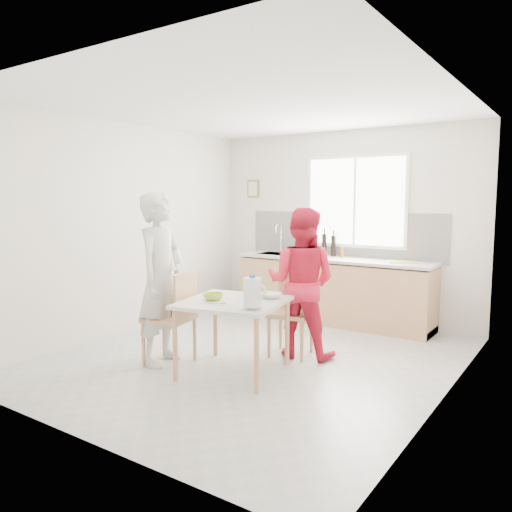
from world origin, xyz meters
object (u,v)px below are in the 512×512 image
at_px(chair_left, 175,314).
at_px(bowl_green, 213,297).
at_px(dining_table, 233,308).
at_px(wine_bottle_a, 324,245).
at_px(bowl_white, 271,296).
at_px(person_white, 161,278).
at_px(chair_far, 293,308).
at_px(wine_bottle_b, 333,246).
at_px(person_red, 301,283).
at_px(milk_jug, 253,292).

bearing_deg(chair_left, bowl_green, 84.00).
xyz_separation_m(dining_table, wine_bottle_a, (-0.30, 2.59, 0.42)).
relative_size(chair_left, bowl_white, 4.68).
bearing_deg(person_white, chair_far, -55.33).
distance_m(chair_far, person_white, 1.49).
distance_m(bowl_green, wine_bottle_a, 2.70).
bearing_deg(wine_bottle_a, bowl_white, -76.72).
relative_size(bowl_white, wine_bottle_b, 0.70).
height_order(chair_left, bowl_green, chair_left).
distance_m(dining_table, person_white, 0.87).
distance_m(person_white, wine_bottle_b, 2.88).
distance_m(chair_left, person_white, 0.40).
xyz_separation_m(chair_left, person_white, (-0.16, -0.03, 0.37)).
distance_m(dining_table, bowl_white, 0.40).
xyz_separation_m(chair_far, person_red, (0.11, -0.02, 0.30)).
xyz_separation_m(dining_table, person_red, (0.29, 0.86, 0.16)).
bearing_deg(chair_far, person_red, -19.47).
relative_size(chair_left, bowl_green, 4.74).
distance_m(chair_left, wine_bottle_a, 2.80).
bearing_deg(bowl_green, milk_jug, -12.04).
height_order(dining_table, person_white, person_white).
relative_size(wine_bottle_a, wine_bottle_b, 1.07).
height_order(bowl_green, milk_jug, milk_jug).
xyz_separation_m(dining_table, chair_far, (0.18, 0.88, -0.14)).
height_order(dining_table, chair_far, chair_far).
bearing_deg(person_red, chair_far, -19.47).
relative_size(dining_table, milk_jug, 3.87).
bearing_deg(wine_bottle_a, bowl_green, -87.63).
bearing_deg(chair_left, wine_bottle_b, 158.17).
relative_size(dining_table, person_red, 0.69).
bearing_deg(milk_jug, dining_table, 139.11).
bearing_deg(chair_far, milk_jug, -91.33).
height_order(person_white, person_red, person_white).
distance_m(chair_left, chair_far, 1.31).
distance_m(dining_table, wine_bottle_b, 2.67).
relative_size(chair_left, milk_jug, 3.36).
relative_size(person_white, bowl_white, 8.63).
height_order(chair_left, wine_bottle_b, wine_bottle_b).
xyz_separation_m(bowl_green, milk_jug, (0.56, -0.12, 0.12)).
xyz_separation_m(person_white, bowl_white, (1.06, 0.48, -0.14)).
relative_size(person_red, wine_bottle_a, 5.14).
bearing_deg(bowl_white, chair_far, 96.73).
bearing_deg(dining_table, wine_bottle_a, 96.53).
relative_size(dining_table, bowl_green, 5.46).
relative_size(chair_left, person_white, 0.54).
distance_m(wine_bottle_a, wine_bottle_b, 0.13).
xyz_separation_m(dining_table, milk_jug, (0.37, -0.21, 0.23)).
height_order(bowl_white, wine_bottle_b, wine_bottle_b).
bearing_deg(milk_jug, bowl_white, 92.63).
relative_size(chair_far, milk_jug, 3.25).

